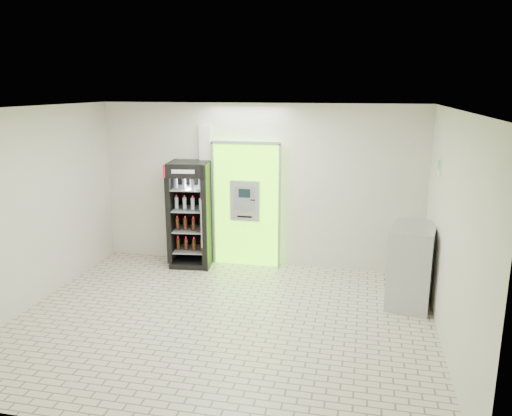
% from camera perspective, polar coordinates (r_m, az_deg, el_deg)
% --- Properties ---
extents(ground, '(6.00, 6.00, 0.00)m').
position_cam_1_polar(ground, '(7.37, -3.96, -12.72)').
color(ground, beige).
rests_on(ground, ground).
extents(room_shell, '(6.00, 6.00, 6.00)m').
position_cam_1_polar(room_shell, '(6.76, -4.22, 1.41)').
color(room_shell, silver).
rests_on(room_shell, ground).
extents(atm_assembly, '(1.30, 0.24, 2.33)m').
position_cam_1_polar(atm_assembly, '(9.23, -1.10, 0.50)').
color(atm_assembly, '#68E911').
rests_on(atm_assembly, ground).
extents(pillar, '(0.22, 0.11, 2.60)m').
position_cam_1_polar(pillar, '(9.45, -5.66, 1.54)').
color(pillar, silver).
rests_on(pillar, ground).
extents(beverage_cooler, '(0.81, 0.76, 1.96)m').
position_cam_1_polar(beverage_cooler, '(9.34, -7.42, -0.91)').
color(beverage_cooler, black).
rests_on(beverage_cooler, ground).
extents(steel_cabinet, '(0.80, 1.03, 1.24)m').
position_cam_1_polar(steel_cabinet, '(8.02, 17.34, -6.29)').
color(steel_cabinet, '#AAACB2').
rests_on(steel_cabinet, ground).
extents(exit_sign, '(0.02, 0.22, 0.26)m').
position_cam_1_polar(exit_sign, '(7.89, 20.23, 4.44)').
color(exit_sign, white).
rests_on(exit_sign, room_shell).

